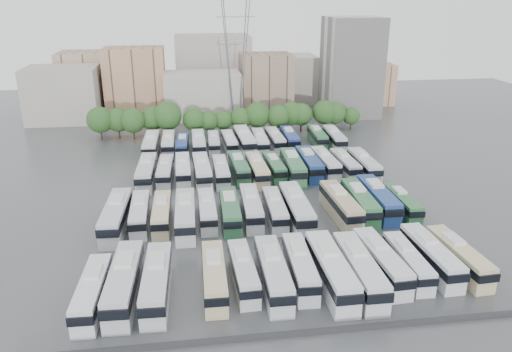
{
  "coord_description": "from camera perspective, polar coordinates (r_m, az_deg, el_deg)",
  "views": [
    {
      "loc": [
        -10.61,
        -72.98,
        32.1
      ],
      "look_at": [
        0.47,
        4.8,
        3.0
      ],
      "focal_mm": 35.0,
      "sensor_mm": 36.0,
      "label": 1
    }
  ],
  "objects": [
    {
      "name": "apartment_tower",
      "position": [
        139.68,
        10.84,
        12.12
      ],
      "size": [
        14.0,
        14.0,
        26.0
      ],
      "primitive_type": "cube",
      "color": "silver",
      "rests_on": "ground"
    },
    {
      "name": "bus_r3_s1",
      "position": [
        106.56,
        -11.89,
        3.48
      ],
      "size": [
        3.16,
        13.16,
        4.11
      ],
      "rotation": [
        0.0,
        0.0,
        -0.02
      ],
      "color": "silver",
      "rests_on": "ground"
    },
    {
      "name": "bus_r1_s1",
      "position": [
        74.71,
        -13.14,
        -4.19
      ],
      "size": [
        2.71,
        11.58,
        3.62
      ],
      "rotation": [
        0.0,
        0.0,
        0.02
      ],
      "color": "silver",
      "rests_on": "ground"
    },
    {
      "name": "bus_r3_s3",
      "position": [
        106.47,
        -8.41,
        3.51
      ],
      "size": [
        2.94,
        11.07,
        3.44
      ],
      "rotation": [
        0.0,
        0.0,
        -0.05
      ],
      "color": "navy",
      "rests_on": "ground"
    },
    {
      "name": "bus_r1_s3",
      "position": [
        72.56,
        -8.07,
        -4.4
      ],
      "size": [
        3.0,
        13.01,
        4.07
      ],
      "rotation": [
        0.0,
        0.0,
        -0.01
      ],
      "color": "silver",
      "rests_on": "ground"
    },
    {
      "name": "bus_r3_s9",
      "position": [
        108.94,
        2.2,
        4.18
      ],
      "size": [
        2.77,
        11.92,
        3.73
      ],
      "rotation": [
        0.0,
        0.0,
        0.02
      ],
      "color": "silver",
      "rests_on": "ground"
    },
    {
      "name": "bus_r0_s9",
      "position": [
        59.6,
        11.72,
        -10.44
      ],
      "size": [
        3.06,
        13.27,
        4.15
      ],
      "rotation": [
        0.0,
        0.0,
        -0.01
      ],
      "color": "silver",
      "rests_on": "ground"
    },
    {
      "name": "bus_r1_s11",
      "position": [
        77.79,
        11.76,
        -2.92
      ],
      "size": [
        3.27,
        12.88,
        4.01
      ],
      "rotation": [
        0.0,
        0.0,
        -0.04
      ],
      "color": "#317340",
      "rests_on": "ground"
    },
    {
      "name": "bus_r1_s6",
      "position": [
        74.67,
        -0.55,
        -3.56
      ],
      "size": [
        3.03,
        12.22,
        3.81
      ],
      "rotation": [
        0.0,
        0.0,
        -0.03
      ],
      "color": "silver",
      "rests_on": "ground"
    },
    {
      "name": "bus_r2_s10",
      "position": [
        93.55,
        6.07,
        1.43
      ],
      "size": [
        3.01,
        12.99,
        4.06
      ],
      "rotation": [
        0.0,
        0.0,
        -0.01
      ],
      "color": "navy",
      "rests_on": "ground"
    },
    {
      "name": "bus_r2_s4",
      "position": [
        89.84,
        -6.19,
        0.61
      ],
      "size": [
        3.2,
        12.91,
        4.03
      ],
      "rotation": [
        0.0,
        0.0,
        0.03
      ],
      "color": "silver",
      "rests_on": "ground"
    },
    {
      "name": "bus_r0_s4",
      "position": [
        57.89,
        -4.79,
        -11.3
      ],
      "size": [
        2.79,
        11.86,
        3.71
      ],
      "rotation": [
        0.0,
        0.0,
        -0.02
      ],
      "color": "beige",
      "rests_on": "ground"
    },
    {
      "name": "bus_r2_s2",
      "position": [
        91.12,
        -10.34,
        0.55
      ],
      "size": [
        2.97,
        11.63,
        3.62
      ],
      "rotation": [
        0.0,
        0.0,
        -0.04
      ],
      "color": "silver",
      "rests_on": "ground"
    },
    {
      "name": "bus_r0_s1",
      "position": [
        57.96,
        -14.84,
        -11.64
      ],
      "size": [
        3.51,
        13.62,
        4.24
      ],
      "rotation": [
        0.0,
        0.0,
        -0.04
      ],
      "color": "silver",
      "rests_on": "ground"
    },
    {
      "name": "bus_r3_s2",
      "position": [
        107.8,
        -9.97,
        3.7
      ],
      "size": [
        2.68,
        11.87,
        3.72
      ],
      "rotation": [
        0.0,
        0.0,
        -0.01
      ],
      "color": "silver",
      "rests_on": "ground"
    },
    {
      "name": "city_buildings",
      "position": [
        146.89,
        -6.89,
        10.69
      ],
      "size": [
        102.0,
        35.0,
        20.0
      ],
      "color": "#9E998E",
      "rests_on": "ground"
    },
    {
      "name": "bus_r0_s2",
      "position": [
        57.4,
        -11.29,
        -11.77
      ],
      "size": [
        3.21,
        12.95,
        4.04
      ],
      "rotation": [
        0.0,
        0.0,
        -0.03
      ],
      "color": "silver",
      "rests_on": "ground"
    },
    {
      "name": "bus_r1_s12",
      "position": [
        79.45,
        13.74,
        -2.52
      ],
      "size": [
        3.13,
        13.32,
        4.16
      ],
      "rotation": [
        0.0,
        0.0,
        -0.02
      ],
      "color": "navy",
      "rests_on": "ground"
    },
    {
      "name": "bus_r0_s6",
      "position": [
        58.0,
        1.97,
        -10.99
      ],
      "size": [
        2.93,
        12.8,
        4.01
      ],
      "rotation": [
        0.0,
        0.0,
        -0.01
      ],
      "color": "silver",
      "rests_on": "ground"
    },
    {
      "name": "bus_r1_s4",
      "position": [
        74.32,
        -5.59,
        -3.9
      ],
      "size": [
        2.48,
        11.27,
        3.54
      ],
      "rotation": [
        0.0,
        0.0,
        -0.0
      ],
      "color": "silver",
      "rests_on": "ground"
    },
    {
      "name": "bus_r3_s4",
      "position": [
        106.61,
        -6.57,
        3.74
      ],
      "size": [
        2.72,
        12.44,
        3.9
      ],
      "rotation": [
        0.0,
        0.0,
        0.0
      ],
      "color": "silver",
      "rests_on": "ground"
    },
    {
      "name": "bus_r0_s10",
      "position": [
        62.18,
        14.1,
        -9.41
      ],
      "size": [
        3.27,
        12.45,
        3.87
      ],
      "rotation": [
        0.0,
        0.0,
        0.05
      ],
      "color": "silver",
      "rests_on": "ground"
    },
    {
      "name": "bus_r3_s12",
      "position": [
        112.19,
        7.01,
        4.49
      ],
      "size": [
        2.99,
        11.69,
        3.64
      ],
      "rotation": [
        0.0,
        0.0,
        -0.04
      ],
      "color": "#317341",
      "rests_on": "ground"
    },
    {
      "name": "bus_r3_s7",
      "position": [
        107.55,
        -1.32,
        4.13
      ],
      "size": [
        3.54,
        13.81,
        4.3
      ],
      "rotation": [
        0.0,
        0.0,
        0.04
      ],
      "color": "silver",
      "rests_on": "ground"
    },
    {
      "name": "bus_r2_s1",
      "position": [
        90.71,
        -12.4,
        0.47
      ],
      "size": [
        3.29,
        13.2,
        4.12
      ],
      "rotation": [
        0.0,
        0.0,
        -0.03
      ],
      "color": "silver",
      "rests_on": "ground"
    },
    {
      "name": "bus_r2_s7",
      "position": [
        90.22,
        0.14,
        0.77
      ],
      "size": [
        3.01,
        12.41,
        3.87
      ],
      "rotation": [
        0.0,
        0.0,
        0.03
      ],
      "color": "beige",
      "rests_on": "ground"
    },
    {
      "name": "bus_r3_s6",
      "position": [
        107.6,
        -3.05,
        3.89
      ],
      "size": [
        2.8,
        11.17,
        3.48
      ],
      "rotation": [
        0.0,
        0.0,
        0.03
      ],
      "color": "silver",
      "rests_on": "ground"
    },
    {
      "name": "bus_r3_s5",
      "position": [
        107.73,
        -4.85,
        3.84
      ],
      "size": [
        2.68,
        10.9,
        3.4
      ],
      "rotation": [
        0.0,
        0.0,
        -0.03
      ],
      "color": "silver",
      "rests_on": "ground"
    },
    {
      "name": "bus_r1_s8",
      "position": [
        74.01,
        4.63,
        -3.66
      ],
      "size": [
        3.11,
        13.64,
        4.27
      ],
      "rotation": [
        0.0,
        0.0,
        -0.01
      ],
      "color": "silver",
      "rests_on": "ground"
    },
    {
      "name": "parapet",
      "position": [
        52.21,
        5.6,
        -17.39
      ],
      "size": [
        56.0,
        0.5,
        0.5
      ],
      "primitive_type": "cube",
      "color": "#2D2D30",
      "rests_on": "ground"
    },
    {
      "name": "bus_r2_s12",
      "position": [
        94.61,
        10.13,
        1.32
      ],
      "size": [
        2.84,
        11.74,
        3.66
      ],
      "rotation": [
        0.0,
        0.0,
        0.03
      ],
      "color": "silver",
      "rests_on": "ground"
    },
    {
      "name": "bus_r0_s7",
      "position": [
        59.65,
        5.04,
        -10.26
      ],
      "size": [
        3.06,
        11.97,
        3.73
      ],
      "rotation": [
        0.0,
        0.0,
        -0.04
      ],
      "color": "silver",
      "rests_on": "ground"
    },
    {
      "name": "ground",
      "position": [
        80.43,
        0.15,
        -3.2
      ],
      "size": [
        220.0,
        220.0,
        0.0
      ],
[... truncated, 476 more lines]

